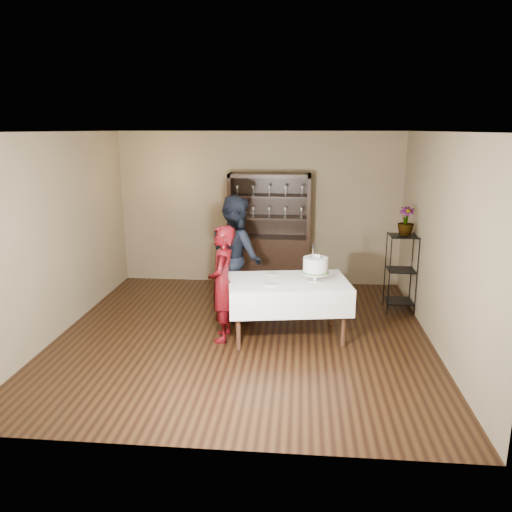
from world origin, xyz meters
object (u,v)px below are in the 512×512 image
object	(u,v)px
cake_table	(288,294)
cake	(315,266)
plant_etagere	(401,270)
man	(236,257)
woman	(222,284)
china_hutch	(269,250)
potted_plant	(406,221)

from	to	relation	value
cake_table	cake	world-z (taller)	cake
plant_etagere	man	xyz separation A→B (m)	(-2.47, -0.42, 0.26)
plant_etagere	cake_table	size ratio (longest dim) A/B	0.70
cake_table	woman	size ratio (longest dim) A/B	1.11
china_hutch	woman	xyz separation A→B (m)	(-0.46, -2.37, 0.11)
plant_etagere	potted_plant	world-z (taller)	potted_plant
cake_table	potted_plant	distance (m)	2.24
cake	cake_table	bearing A→B (deg)	-176.31
plant_etagere	woman	size ratio (longest dim) A/B	0.78
china_hutch	woman	size ratio (longest dim) A/B	1.30
china_hutch	cake	xyz separation A→B (m)	(0.75, -2.18, 0.32)
cake_table	cake	distance (m)	0.52
cake	potted_plant	xyz separation A→B (m)	(1.36, 1.18, 0.41)
china_hutch	plant_etagere	world-z (taller)	china_hutch
cake_table	man	world-z (taller)	man
china_hutch	cake	size ratio (longest dim) A/B	4.00
woman	cake_table	bearing A→B (deg)	99.81
china_hutch	woman	distance (m)	2.42
cake	china_hutch	bearing A→B (deg)	108.97
china_hutch	man	distance (m)	1.54
china_hutch	woman	world-z (taller)	china_hutch
cake	potted_plant	distance (m)	1.85
man	cake	bearing A→B (deg)	-154.51
china_hutch	plant_etagere	bearing A→B (deg)	-26.83
cake_table	man	bearing A→B (deg)	136.99
cake	man	bearing A→B (deg)	148.01
china_hutch	potted_plant	bearing A→B (deg)	-25.45
woman	man	world-z (taller)	man
plant_etagere	cake	bearing A→B (deg)	-139.65
man	potted_plant	world-z (taller)	man
china_hutch	cake	bearing A→B (deg)	-71.03
plant_etagere	china_hutch	bearing A→B (deg)	153.17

